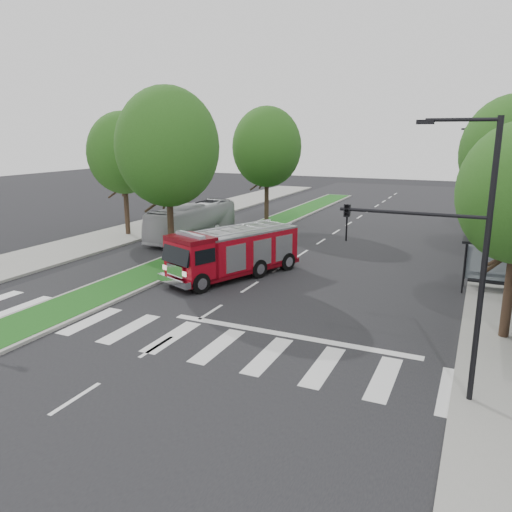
# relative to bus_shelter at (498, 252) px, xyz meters

# --- Properties ---
(ground) EXTENTS (140.00, 140.00, 0.00)m
(ground) POSITION_rel_bus_shelter_xyz_m (-11.20, -8.15, -2.04)
(ground) COLOR black
(ground) RESTS_ON ground
(sidewalk_left) EXTENTS (5.00, 80.00, 0.15)m
(sidewalk_left) POSITION_rel_bus_shelter_xyz_m (-25.70, 1.85, -1.96)
(sidewalk_left) COLOR gray
(sidewalk_left) RESTS_ON ground
(median) EXTENTS (3.00, 50.00, 0.15)m
(median) POSITION_rel_bus_shelter_xyz_m (-17.20, 9.85, -1.96)
(median) COLOR gray
(median) RESTS_ON ground
(bus_shelter) EXTENTS (3.20, 1.60, 2.61)m
(bus_shelter) POSITION_rel_bus_shelter_xyz_m (0.00, 0.00, 0.00)
(bus_shelter) COLOR black
(bus_shelter) RESTS_ON ground
(tree_right_mid) EXTENTS (5.60, 5.60, 9.72)m
(tree_right_mid) POSITION_rel_bus_shelter_xyz_m (0.30, 5.85, 4.45)
(tree_right_mid) COLOR black
(tree_right_mid) RESTS_ON ground
(tree_right_far) EXTENTS (5.00, 5.00, 8.73)m
(tree_right_far) POSITION_rel_bus_shelter_xyz_m (0.30, 15.85, 3.80)
(tree_right_far) COLOR black
(tree_right_far) RESTS_ON ground
(tree_median_near) EXTENTS (5.80, 5.80, 10.16)m
(tree_median_near) POSITION_rel_bus_shelter_xyz_m (-17.20, -2.15, 4.77)
(tree_median_near) COLOR black
(tree_median_near) RESTS_ON ground
(tree_median_far) EXTENTS (5.60, 5.60, 9.72)m
(tree_median_far) POSITION_rel_bus_shelter_xyz_m (-17.20, 11.85, 4.45)
(tree_median_far) COLOR black
(tree_median_far) RESTS_ON ground
(tree_left_mid) EXTENTS (5.20, 5.20, 9.16)m
(tree_left_mid) POSITION_rel_bus_shelter_xyz_m (-25.20, 3.85, 4.12)
(tree_left_mid) COLOR black
(tree_left_mid) RESTS_ON ground
(streetlight_right_near) EXTENTS (4.08, 0.22, 8.00)m
(streetlight_right_near) POSITION_rel_bus_shelter_xyz_m (-1.59, -11.65, 2.63)
(streetlight_right_near) COLOR black
(streetlight_right_near) RESTS_ON ground
(streetlight_right_far) EXTENTS (2.11, 0.20, 8.00)m
(streetlight_right_far) POSITION_rel_bus_shelter_xyz_m (-0.85, 11.85, 2.44)
(streetlight_right_far) COLOR black
(streetlight_right_far) RESTS_ON ground
(fire_engine) EXTENTS (5.21, 8.33, 2.78)m
(fire_engine) POSITION_rel_bus_shelter_xyz_m (-12.79, -2.78, -0.70)
(fire_engine) COLOR #58040C
(fire_engine) RESTS_ON ground
(city_bus) EXTENTS (2.43, 9.27, 2.56)m
(city_bus) POSITION_rel_bus_shelter_xyz_m (-20.26, 5.16, -0.76)
(city_bus) COLOR #B5B5B9
(city_bus) RESTS_ON ground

